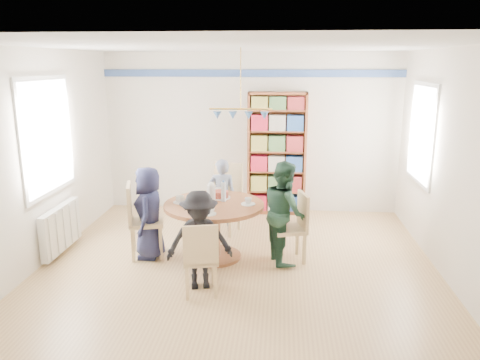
# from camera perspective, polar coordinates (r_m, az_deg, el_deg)

# --- Properties ---
(ground) EXTENTS (5.00, 5.00, 0.00)m
(ground) POSITION_cam_1_polar(r_m,az_deg,el_deg) (5.99, -0.35, -10.73)
(ground) COLOR tan
(room_shell) EXTENTS (5.00, 5.00, 5.00)m
(room_shell) POSITION_cam_1_polar(r_m,az_deg,el_deg) (6.39, -1.96, 6.28)
(room_shell) COLOR white
(room_shell) RESTS_ON ground
(radiator) EXTENTS (0.12, 1.00, 0.60)m
(radiator) POSITION_cam_1_polar(r_m,az_deg,el_deg) (6.78, -20.98, -5.51)
(radiator) COLOR silver
(radiator) RESTS_ON ground
(dining_table) EXTENTS (1.30, 1.30, 0.75)m
(dining_table) POSITION_cam_1_polar(r_m,az_deg,el_deg) (6.12, -3.17, -4.60)
(dining_table) COLOR brown
(dining_table) RESTS_ON ground
(chair_left) EXTENTS (0.54, 0.54, 0.99)m
(chair_left) POSITION_cam_1_polar(r_m,az_deg,el_deg) (6.31, -12.18, -4.42)
(chair_left) COLOR tan
(chair_left) RESTS_ON ground
(chair_right) EXTENTS (0.49, 0.49, 0.90)m
(chair_right) POSITION_cam_1_polar(r_m,az_deg,el_deg) (6.10, 6.70, -5.33)
(chair_right) COLOR tan
(chair_right) RESTS_ON ground
(chair_far) EXTENTS (0.57, 0.57, 1.04)m
(chair_far) POSITION_cam_1_polar(r_m,az_deg,el_deg) (7.12, -1.77, -1.74)
(chair_far) COLOR tan
(chair_far) RESTS_ON ground
(chair_near) EXTENTS (0.45, 0.45, 0.86)m
(chair_near) POSITION_cam_1_polar(r_m,az_deg,el_deg) (5.18, -4.84, -9.21)
(chair_near) COLOR tan
(chair_near) RESTS_ON ground
(person_left) EXTENTS (0.44, 0.63, 1.22)m
(person_left) POSITION_cam_1_polar(r_m,az_deg,el_deg) (6.24, -11.03, -3.94)
(person_left) COLOR #191B37
(person_left) RESTS_ON ground
(person_right) EXTENTS (0.67, 0.76, 1.33)m
(person_right) POSITION_cam_1_polar(r_m,az_deg,el_deg) (6.02, 5.45, -3.91)
(person_right) COLOR #1C3828
(person_right) RESTS_ON ground
(person_far) EXTENTS (0.46, 0.33, 1.16)m
(person_far) POSITION_cam_1_polar(r_m,az_deg,el_deg) (6.96, -2.22, -2.08)
(person_far) COLOR gray
(person_far) RESTS_ON ground
(person_near) EXTENTS (0.82, 0.59, 1.15)m
(person_near) POSITION_cam_1_polar(r_m,az_deg,el_deg) (5.33, -4.96, -7.32)
(person_near) COLOR black
(person_near) RESTS_ON ground
(bookshelf) EXTENTS (0.98, 0.29, 2.06)m
(bookshelf) POSITION_cam_1_polar(r_m,az_deg,el_deg) (7.90, 4.50, 3.07)
(bookshelf) COLOR brown
(bookshelf) RESTS_ON ground
(tableware) EXTENTS (1.07, 1.07, 0.28)m
(tableware) POSITION_cam_1_polar(r_m,az_deg,el_deg) (6.07, -3.38, -2.24)
(tableware) COLOR white
(tableware) RESTS_ON dining_table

